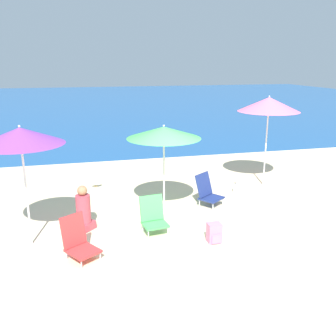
% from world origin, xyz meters
% --- Properties ---
extents(ground_plane, '(60.00, 60.00, 0.00)m').
position_xyz_m(ground_plane, '(0.00, 0.00, 0.00)').
color(ground_plane, beige).
extents(sea_water, '(60.00, 40.00, 0.01)m').
position_xyz_m(sea_water, '(0.00, 26.48, 0.00)').
color(sea_water, '#1E5699').
rests_on(sea_water, ground).
extents(beach_umbrella_purple, '(1.50, 1.50, 2.23)m').
position_xyz_m(beach_umbrella_purple, '(-2.88, 0.75, 2.04)').
color(beach_umbrella_purple, white).
rests_on(beach_umbrella_purple, ground).
extents(beach_umbrella_pink, '(1.62, 1.62, 2.43)m').
position_xyz_m(beach_umbrella_pink, '(2.97, 2.89, 2.20)').
color(beach_umbrella_pink, white).
rests_on(beach_umbrella_pink, ground).
extents(beach_umbrella_green, '(1.58, 1.58, 2.00)m').
position_xyz_m(beach_umbrella_green, '(-0.15, 1.58, 1.83)').
color(beach_umbrella_green, white).
rests_on(beach_umbrella_green, ground).
extents(beach_chair_green, '(0.53, 0.55, 0.73)m').
position_xyz_m(beach_chair_green, '(-0.57, 0.70, 0.35)').
color(beach_chair_green, silver).
rests_on(beach_chair_green, ground).
extents(beach_chair_red, '(0.69, 0.73, 0.75)m').
position_xyz_m(beach_chair_red, '(-2.03, 0.03, 0.32)').
color(beach_chair_red, silver).
rests_on(beach_chair_red, ground).
extents(beach_chair_navy, '(0.72, 0.73, 0.75)m').
position_xyz_m(beach_chair_navy, '(0.96, 1.84, 0.35)').
color(beach_chair_navy, silver).
rests_on(beach_chair_navy, ground).
extents(person_seated_near, '(0.48, 0.48, 0.93)m').
position_xyz_m(person_seated_near, '(-1.90, 1.14, 0.39)').
color(person_seated_near, '#BF3F4C').
rests_on(person_seated_near, ground).
extents(backpack_pink, '(0.25, 0.24, 0.37)m').
position_xyz_m(backpack_pink, '(0.45, 0.00, 0.18)').
color(backpack_pink, pink).
rests_on(backpack_pink, ground).
extents(water_bottle, '(0.08, 0.08, 0.26)m').
position_xyz_m(water_bottle, '(1.97, 2.51, 0.10)').
color(water_bottle, silver).
rests_on(water_bottle, ground).
extents(seagull, '(0.27, 0.11, 0.23)m').
position_xyz_m(seagull, '(-1.52, 3.76, 0.14)').
color(seagull, gold).
rests_on(seagull, ground).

